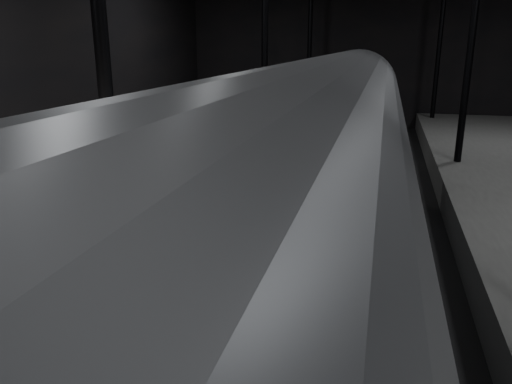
% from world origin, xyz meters
% --- Properties ---
extents(ground, '(44.00, 44.00, 0.00)m').
position_xyz_m(ground, '(0.00, 0.00, 0.00)').
color(ground, black).
rests_on(ground, ground).
extents(platform_left, '(9.00, 43.80, 1.00)m').
position_xyz_m(platform_left, '(-7.50, 0.00, 0.50)').
color(platform_left, '#52524F').
rests_on(platform_left, ground).
extents(tactile_strip, '(0.50, 43.80, 0.01)m').
position_xyz_m(tactile_strip, '(-3.25, 0.00, 1.00)').
color(tactile_strip, olive).
rests_on(tactile_strip, platform_left).
extents(track, '(2.40, 43.00, 0.24)m').
position_xyz_m(track, '(0.00, 0.00, 0.07)').
color(track, '#3F3328').
rests_on(track, ground).
extents(train, '(2.82, 18.83, 5.03)m').
position_xyz_m(train, '(-0.00, -3.31, 2.81)').
color(train, '#999DA1').
rests_on(train, ground).
extents(woman, '(0.65, 0.51, 1.55)m').
position_xyz_m(woman, '(-3.80, -1.75, 1.78)').
color(woman, tan).
rests_on(woman, platform_left).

